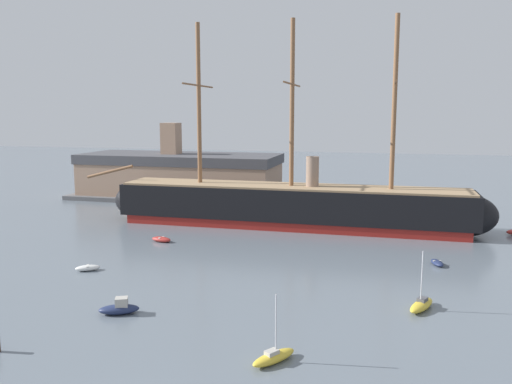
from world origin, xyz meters
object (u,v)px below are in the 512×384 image
tall_ship (291,205)px  dinghy_mid_left (88,268)px  sailboat_foreground_right (274,357)px  dinghy_alongside_stern (437,263)px  motorboat_foreground_left (119,308)px  dinghy_alongside_bow (161,239)px  dockside_warehouse_left (180,176)px  dinghy_far_left (129,209)px  sailboat_mid_right (421,305)px  dinghy_distant_centre (308,211)px

tall_ship → dinghy_mid_left: bearing=-122.1°
dinghy_mid_left → tall_ship: bearing=57.9°
sailboat_foreground_right → dinghy_alongside_stern: 29.37m
tall_ship → dinghy_mid_left: tall_ship is taller
motorboat_foreground_left → tall_ship: bearing=78.5°
dinghy_alongside_bow → dinghy_mid_left: bearing=-99.4°
dinghy_alongside_bow → dockside_warehouse_left: (-11.59, 33.87, 4.00)m
dinghy_mid_left → dinghy_alongside_bow: dinghy_alongside_bow is taller
tall_ship → motorboat_foreground_left: tall_ship is taller
motorboat_foreground_left → dinghy_far_left: motorboat_foreground_left is taller
sailboat_mid_right → dinghy_alongside_bow: bearing=153.0°
dinghy_mid_left → dockside_warehouse_left: 48.49m
dinghy_mid_left → dinghy_distant_centre: bearing=65.3°
dinghy_alongside_stern → dinghy_alongside_bow: bearing=176.6°
tall_ship → sailboat_foreground_right: bearing=-80.6°
dinghy_distant_centre → dockside_warehouse_left: bearing=161.4°
tall_ship → dockside_warehouse_left: (-26.19, 20.55, 1.10)m
sailboat_mid_right → dinghy_far_left: sailboat_mid_right is taller
sailboat_foreground_right → dinghy_alongside_bow: size_ratio=1.58×
tall_ship → dockside_warehouse_left: 33.31m
dinghy_mid_left → sailboat_mid_right: 33.96m
sailboat_mid_right → dockside_warehouse_left: (-43.22, 49.98, 3.90)m
tall_ship → dockside_warehouse_left: tall_ship is taller
sailboat_mid_right → dinghy_alongside_stern: sailboat_mid_right is taller
sailboat_foreground_right → dockside_warehouse_left: 70.81m
dinghy_alongside_bow → dinghy_far_left: (-14.52, 18.41, 0.00)m
dinghy_mid_left → dinghy_distant_centre: dinghy_mid_left is taller
dinghy_alongside_bow → dinghy_far_left: bearing=128.3°
dinghy_alongside_stern → dinghy_mid_left: bearing=-162.3°
dinghy_alongside_bow → sailboat_foreground_right: bearing=-53.0°
motorboat_foreground_left → sailboat_mid_right: sailboat_mid_right is taller
tall_ship → motorboat_foreground_left: (-7.48, -36.83, -2.75)m
dinghy_mid_left → dinghy_alongside_stern: size_ratio=1.05×
motorboat_foreground_left → dinghy_alongside_stern: size_ratio=1.36×
dockside_warehouse_left → sailboat_foreground_right: bearing=-62.1°
dinghy_alongside_stern → dockside_warehouse_left: size_ratio=0.06×
sailboat_mid_right → dinghy_far_left: 57.63m
tall_ship → dinghy_distant_centre: size_ratio=27.62×
motorboat_foreground_left → sailboat_foreground_right: sailboat_foreground_right is taller
sailboat_mid_right → dinghy_mid_left: bearing=175.7°
tall_ship → motorboat_foreground_left: 37.68m
motorboat_foreground_left → dinghy_alongside_stern: motorboat_foreground_left is taller
dinghy_mid_left → dinghy_alongside_bow: (2.23, 13.53, 0.03)m
dinghy_mid_left → sailboat_foreground_right: bearing=-32.4°
sailboat_foreground_right → sailboat_mid_right: size_ratio=0.91×
dinghy_mid_left → dinghy_alongside_bow: size_ratio=0.92×
sailboat_mid_right → dinghy_alongside_stern: bearing=80.6°
motorboat_foreground_left → dinghy_distant_centre: size_ratio=1.61×
dinghy_alongside_bow → dockside_warehouse_left: size_ratio=0.07×
tall_ship → dinghy_far_left: (-29.12, 5.09, -2.90)m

